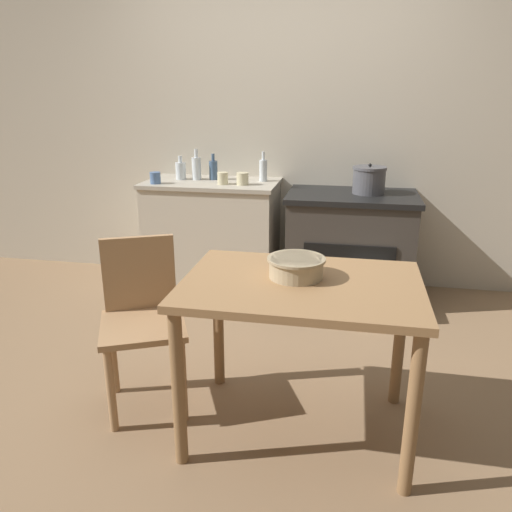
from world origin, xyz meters
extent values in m
plane|color=#896B4C|center=(0.00, 0.00, 0.00)|extent=(14.00, 14.00, 0.00)
cube|color=beige|center=(0.00, 1.58, 1.27)|extent=(8.00, 0.07, 2.55)
cube|color=beige|center=(-0.52, 1.26, 0.42)|extent=(1.01, 0.57, 0.83)
cube|color=#A9A08F|center=(-0.52, 1.26, 0.85)|extent=(1.04, 0.60, 0.03)
cube|color=#38332D|center=(0.57, 1.25, 0.38)|extent=(0.92, 0.61, 0.77)
cube|color=black|center=(0.57, 1.25, 0.79)|extent=(0.96, 0.65, 0.04)
cube|color=black|center=(0.57, 0.93, 0.34)|extent=(0.64, 0.01, 0.32)
cube|color=#997047|center=(0.37, -0.48, 0.73)|extent=(1.03, 0.73, 0.03)
cylinder|color=olive|center=(-0.10, -0.79, 0.36)|extent=(0.06, 0.06, 0.71)
cylinder|color=olive|center=(0.84, -0.79, 0.36)|extent=(0.06, 0.06, 0.71)
cylinder|color=olive|center=(-0.10, -0.16, 0.36)|extent=(0.06, 0.06, 0.71)
cylinder|color=olive|center=(0.84, -0.16, 0.36)|extent=(0.06, 0.06, 0.71)
cube|color=#A87F56|center=(-0.40, -0.44, 0.45)|extent=(0.53, 0.53, 0.03)
cube|color=#A87F56|center=(-0.47, -0.27, 0.65)|extent=(0.34, 0.18, 0.38)
cylinder|color=#A87F56|center=(-0.48, -0.65, 0.22)|extent=(0.04, 0.04, 0.43)
cylinder|color=#A87F56|center=(-0.18, -0.52, 0.22)|extent=(0.04, 0.04, 0.43)
cylinder|color=#A87F56|center=(-0.62, -0.35, 0.22)|extent=(0.04, 0.04, 0.43)
cylinder|color=#A87F56|center=(-0.32, -0.22, 0.22)|extent=(0.04, 0.04, 0.43)
cube|color=beige|center=(0.71, 0.80, 0.19)|extent=(0.27, 0.19, 0.37)
cylinder|color=#4C4C51|center=(0.68, 1.27, 0.90)|extent=(0.24, 0.24, 0.18)
cylinder|color=#4C4C51|center=(0.68, 1.27, 1.00)|extent=(0.25, 0.25, 0.02)
sphere|color=black|center=(0.68, 1.27, 1.02)|extent=(0.02, 0.02, 0.02)
cylinder|color=tan|center=(0.34, -0.43, 0.79)|extent=(0.24, 0.24, 0.09)
cylinder|color=tan|center=(0.34, -0.43, 0.83)|extent=(0.26, 0.26, 0.01)
cylinder|color=#3D5675|center=(-0.53, 1.34, 0.94)|extent=(0.07, 0.07, 0.15)
cylinder|color=#3D5675|center=(-0.53, 1.34, 1.04)|extent=(0.03, 0.03, 0.06)
cylinder|color=silver|center=(-0.13, 1.34, 0.94)|extent=(0.06, 0.06, 0.16)
cylinder|color=silver|center=(-0.13, 1.34, 1.06)|extent=(0.02, 0.02, 0.06)
cylinder|color=silver|center=(-0.79, 1.30, 0.93)|extent=(0.08, 0.08, 0.13)
cylinder|color=silver|center=(-0.79, 1.30, 1.02)|extent=(0.03, 0.03, 0.05)
cylinder|color=silver|center=(-0.66, 1.31, 0.95)|extent=(0.07, 0.07, 0.17)
cylinder|color=silver|center=(-0.66, 1.31, 1.07)|extent=(0.03, 0.03, 0.07)
cylinder|color=beige|center=(-0.25, 1.15, 0.91)|extent=(0.09, 0.09, 0.09)
cylinder|color=beige|center=(-0.40, 1.15, 0.91)|extent=(0.08, 0.08, 0.09)
cylinder|color=#4C6B99|center=(-0.91, 1.08, 0.91)|extent=(0.08, 0.08, 0.09)
camera|label=1|loc=(0.56, -2.48, 1.53)|focal=35.00mm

